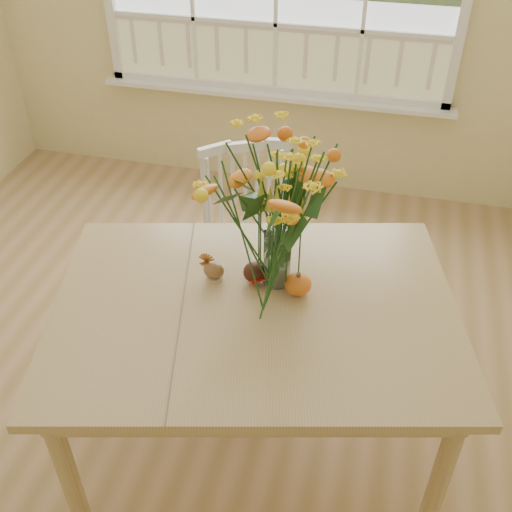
# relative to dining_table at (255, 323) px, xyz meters

# --- Properties ---
(floor) EXTENTS (4.00, 4.50, 0.01)m
(floor) POSITION_rel_dining_table_xyz_m (-0.41, 0.01, -0.72)
(floor) COLOR #A5814F
(floor) RESTS_ON ground
(dining_table) EXTENTS (1.72, 1.40, 0.81)m
(dining_table) POSITION_rel_dining_table_xyz_m (0.00, 0.00, 0.00)
(dining_table) COLOR tan
(dining_table) RESTS_ON floor
(windsor_chair) EXTENTS (0.60, 0.59, 0.98)m
(windsor_chair) POSITION_rel_dining_table_xyz_m (-0.22, 0.80, -0.17)
(windsor_chair) COLOR white
(windsor_chair) RESTS_ON floor
(flower_vase) EXTENTS (0.50, 0.50, 0.59)m
(flower_vase) POSITION_rel_dining_table_xyz_m (0.05, 0.16, 0.45)
(flower_vase) COLOR white
(flower_vase) RESTS_ON dining_table
(pumpkin) EXTENTS (0.10, 0.10, 0.08)m
(pumpkin) POSITION_rel_dining_table_xyz_m (0.14, 0.11, 0.13)
(pumpkin) COLOR orange
(pumpkin) RESTS_ON dining_table
(turkey_figurine) EXTENTS (0.09, 0.07, 0.10)m
(turkey_figurine) POSITION_rel_dining_table_xyz_m (-0.19, 0.11, 0.13)
(turkey_figurine) COLOR #CCB78C
(turkey_figurine) RESTS_ON dining_table
(dark_gourd) EXTENTS (0.13, 0.09, 0.08)m
(dark_gourd) POSITION_rel_dining_table_xyz_m (-0.03, 0.14, 0.13)
(dark_gourd) COLOR #38160F
(dark_gourd) RESTS_ON dining_table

